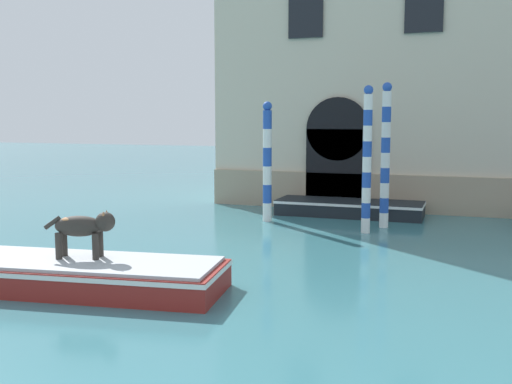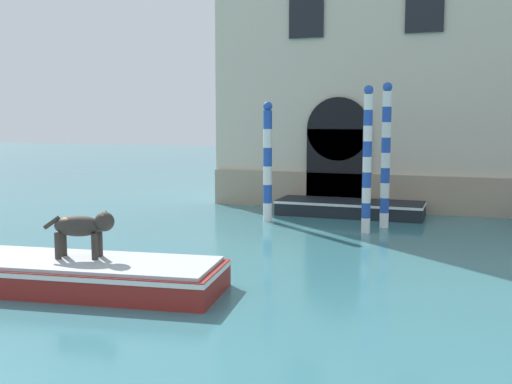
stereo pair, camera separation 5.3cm
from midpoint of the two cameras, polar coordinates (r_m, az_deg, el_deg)
boat_foreground at (r=11.81m, az=-20.78°, el=-7.04°), size 7.35×2.71×0.55m
dog_on_deck at (r=11.27m, az=-16.19°, el=-3.22°), size 1.28×0.62×0.87m
boat_moored_near_palazzo at (r=19.20m, az=8.81°, el=-1.49°), size 4.59×1.55×0.48m
mooring_pole_0 at (r=16.18m, az=10.43°, el=3.07°), size 0.25×0.25×3.94m
mooring_pole_1 at (r=17.11m, az=12.14°, el=3.45°), size 0.26×0.26×4.06m
mooring_pole_2 at (r=17.80m, az=1.00°, el=2.95°), size 0.27×0.27×3.56m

